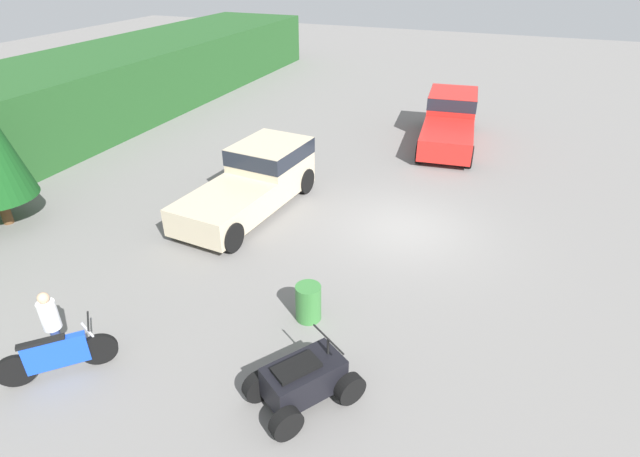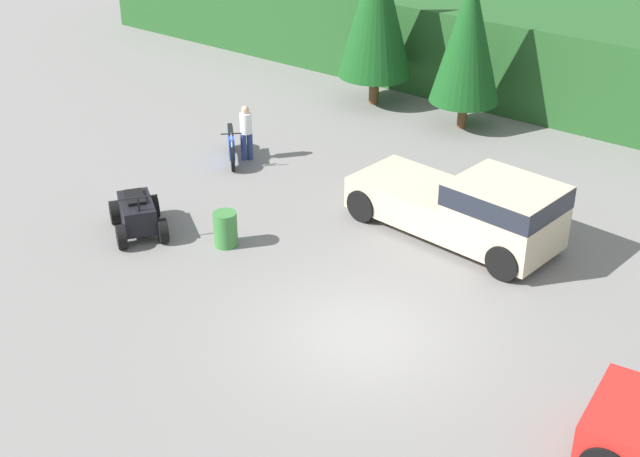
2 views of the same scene
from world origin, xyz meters
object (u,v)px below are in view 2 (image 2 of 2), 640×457
object	(u,v)px
quad_atv	(138,215)
steel_barrel	(225,229)
dirt_bike	(231,145)
rider_person	(246,131)
pickup_truck_second	(473,207)

from	to	relation	value
quad_atv	steel_barrel	distance (m)	2.35
dirt_bike	quad_atv	bearing A→B (deg)	-31.04
steel_barrel	dirt_bike	bearing A→B (deg)	130.64
dirt_bike	rider_person	xyz separation A→B (m)	(0.32, 0.32, 0.43)
quad_atv	rider_person	size ratio (longest dim) A/B	1.39
dirt_bike	quad_atv	size ratio (longest dim) A/B	0.71
pickup_truck_second	rider_person	size ratio (longest dim) A/B	3.31
rider_person	steel_barrel	xyz separation A→B (m)	(3.03, -4.22, -0.46)
pickup_truck_second	steel_barrel	world-z (taller)	pickup_truck_second
rider_person	steel_barrel	bearing A→B (deg)	-17.42
quad_atv	steel_barrel	world-z (taller)	quad_atv
dirt_bike	rider_person	bearing A→B (deg)	90.27
dirt_bike	rider_person	size ratio (longest dim) A/B	0.98
steel_barrel	quad_atv	bearing A→B (deg)	-159.37
pickup_truck_second	dirt_bike	bearing A→B (deg)	-175.40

